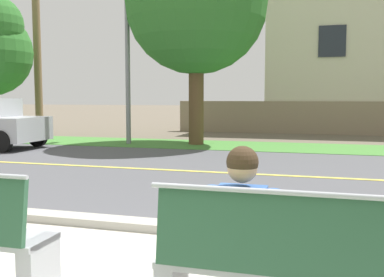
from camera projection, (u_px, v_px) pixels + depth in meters
ground_plane at (249, 163)px, 10.59m from camera, size 140.00×140.00×0.00m
curb_edge at (176, 228)px, 5.18m from camera, size 44.00×0.30×0.11m
street_asphalt at (238, 174)px, 9.15m from camera, size 52.00×8.00×0.01m
road_centre_line at (238, 173)px, 9.15m from camera, size 48.00×0.14×0.01m
far_verge_grass at (267, 147)px, 14.09m from camera, size 48.00×2.80×0.02m
bench_right at (296, 268)px, 2.93m from camera, size 1.92×0.48×1.01m
seated_person_blue at (244, 224)px, 3.17m from camera, size 0.52×0.68×1.25m
streetlamp at (129, 20)px, 14.77m from camera, size 0.24×2.10×7.30m
garden_wall at (327, 118)px, 18.76m from camera, size 13.00×0.36×1.40m
house_across_street at (381, 48)px, 20.86m from camera, size 10.90×6.91×7.69m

